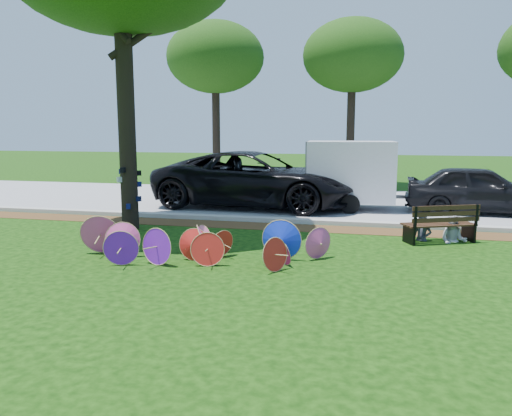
{
  "coord_description": "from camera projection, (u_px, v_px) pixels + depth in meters",
  "views": [
    {
      "loc": [
        2.92,
        -8.4,
        2.58
      ],
      "look_at": [
        0.5,
        2.0,
        0.9
      ],
      "focal_mm": 35.0,
      "sensor_mm": 36.0,
      "label": 1
    }
  ],
  "objects": [
    {
      "name": "ground",
      "position": [
        205.0,
        272.0,
        9.14
      ],
      "size": [
        90.0,
        90.0,
        0.0
      ],
      "primitive_type": "plane",
      "color": "black",
      "rests_on": "ground"
    },
    {
      "name": "curb",
      "position": [
        264.0,
        219.0,
        14.13
      ],
      "size": [
        90.0,
        0.3,
        0.12
      ],
      "primitive_type": "cube",
      "color": "#B7B5AD",
      "rests_on": "ground"
    },
    {
      "name": "cargo_trailer",
      "position": [
        350.0,
        171.0,
        16.1
      ],
      "size": [
        2.84,
        1.91,
        2.51
      ],
      "primitive_type": "cube",
      "rotation": [
        0.0,
        0.0,
        0.07
      ],
      "color": "silver",
      "rests_on": "ground"
    },
    {
      "name": "parasol_pile",
      "position": [
        196.0,
        243.0,
        9.91
      ],
      "size": [
        5.26,
        1.73,
        0.86
      ],
      "color": "#C4116E",
      "rests_on": "ground"
    },
    {
      "name": "park_bench",
      "position": [
        439.0,
        223.0,
        11.53
      ],
      "size": [
        1.81,
        1.28,
        0.89
      ],
      "primitive_type": null,
      "rotation": [
        0.0,
        0.0,
        0.42
      ],
      "color": "black",
      "rests_on": "ground"
    },
    {
      "name": "person_right",
      "position": [
        455.0,
        215.0,
        11.47
      ],
      "size": [
        0.71,
        0.61,
        1.26
      ],
      "primitive_type": "imported",
      "rotation": [
        0.0,
        0.0,
        -0.24
      ],
      "color": "silver",
      "rests_on": "ground"
    },
    {
      "name": "dark_pickup",
      "position": [
        479.0,
        190.0,
        15.4
      ],
      "size": [
        4.48,
        2.04,
        1.49
      ],
      "primitive_type": "imported",
      "rotation": [
        0.0,
        0.0,
        1.51
      ],
      "color": "black",
      "rests_on": "ground"
    },
    {
      "name": "bg_trees",
      "position": [
        368.0,
        54.0,
        21.37
      ],
      "size": [
        18.48,
        5.25,
        7.4
      ],
      "color": "black",
      "rests_on": "ground"
    },
    {
      "name": "person_left",
      "position": [
        423.0,
        215.0,
        11.63
      ],
      "size": [
        0.53,
        0.44,
        1.24
      ],
      "primitive_type": "imported",
      "rotation": [
        0.0,
        0.0,
        -0.38
      ],
      "color": "#3C4153",
      "rests_on": "ground"
    },
    {
      "name": "mulch_strip",
      "position": [
        259.0,
        226.0,
        13.47
      ],
      "size": [
        90.0,
        1.0,
        0.01
      ],
      "primitive_type": "cube",
      "color": "#472D16",
      "rests_on": "ground"
    },
    {
      "name": "street",
      "position": [
        288.0,
        201.0,
        18.13
      ],
      "size": [
        90.0,
        8.0,
        0.01
      ],
      "primitive_type": "cube",
      "color": "gray",
      "rests_on": "ground"
    },
    {
      "name": "black_van",
      "position": [
        255.0,
        179.0,
        16.7
      ],
      "size": [
        6.86,
        3.46,
        1.86
      ],
      "primitive_type": "imported",
      "rotation": [
        0.0,
        0.0,
        1.51
      ],
      "color": "black",
      "rests_on": "ground"
    }
  ]
}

